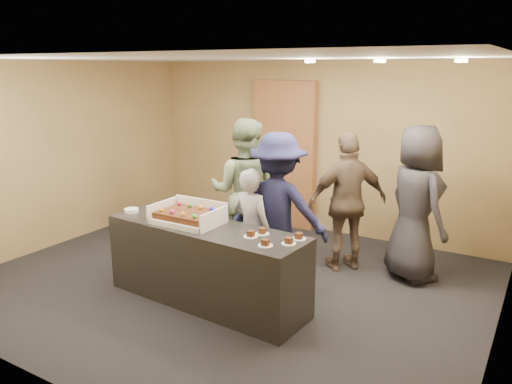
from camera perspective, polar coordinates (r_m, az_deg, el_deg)
room at (r=5.93m, az=-3.23°, el=1.82°), size 6.04×6.00×2.70m
serving_counter at (r=5.70m, az=-5.71°, el=-8.23°), size 2.44×0.85×0.90m
storage_cabinet at (r=8.25m, az=3.27°, el=4.27°), size 1.09×0.15×2.40m
cake_box at (r=5.70m, az=-7.65°, el=-2.97°), size 0.76×0.52×0.22m
sheet_cake at (r=5.66m, az=-7.85°, el=-2.56°), size 0.65×0.45×0.12m
plate_stack at (r=6.23m, az=-14.05°, el=-2.04°), size 0.17×0.17×0.04m
slice_a at (r=5.17m, az=-0.60°, el=-4.92°), size 0.15×0.15×0.07m
slice_b at (r=5.26m, az=0.73°, el=-4.59°), size 0.15×0.15×0.07m
slice_c at (r=4.92m, az=1.07°, el=-5.93°), size 0.15×0.15×0.07m
slice_d at (r=5.12m, az=4.91°, el=-5.15°), size 0.15×0.15×0.07m
slice_e at (r=4.98m, az=3.78°, el=-5.70°), size 0.15×0.15×0.07m
person_server_grey at (r=5.91m, az=-0.50°, el=-4.32°), size 0.59×0.43×1.48m
person_sage_man at (r=6.71m, az=-1.34°, el=0.07°), size 1.15×1.03×1.96m
person_navy_man at (r=5.98m, az=2.50°, el=-2.13°), size 1.33×0.93×1.88m
person_brown_extra at (r=6.57m, az=10.44°, el=-1.12°), size 1.07×1.06×1.82m
person_dark_suit at (r=6.45m, az=17.81°, el=-1.28°), size 1.12×1.09×1.95m
ceiling_spotlights at (r=5.54m, az=13.96°, el=14.34°), size 1.72×0.12×0.03m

